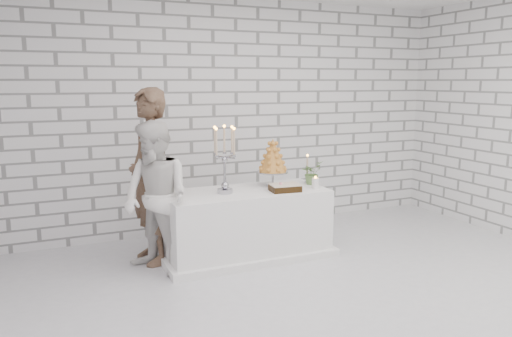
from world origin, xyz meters
name	(u,v)px	position (x,y,z in m)	size (l,w,h in m)	color
ground	(337,297)	(0.00, 0.00, 0.00)	(6.00, 5.00, 0.01)	silver
wall_back	(236,116)	(0.00, 2.50, 1.50)	(6.00, 0.01, 3.00)	white
cake_table	(246,223)	(-0.34, 1.37, 0.38)	(1.80, 0.80, 0.75)	white
groom	(150,177)	(-1.34, 1.61, 0.95)	(0.69, 0.45, 1.89)	#4C3424
bride	(156,198)	(-1.36, 1.26, 0.79)	(0.76, 0.59, 1.57)	white
candelabra	(225,159)	(-0.59, 1.35, 1.12)	(0.30, 0.30, 0.75)	#A2A3AD
croquembouche	(273,162)	(0.05, 1.48, 1.03)	(0.36, 0.36, 0.56)	#AE6C25
chocolate_cake	(285,188)	(0.05, 1.17, 0.79)	(0.32, 0.23, 0.08)	black
pillar_candle	(315,183)	(0.43, 1.16, 0.81)	(0.08, 0.08, 0.12)	white
extra_taper	(307,169)	(0.51, 1.49, 0.91)	(0.06, 0.06, 0.32)	#CEB394
flowers	(312,173)	(0.51, 1.39, 0.89)	(0.25, 0.21, 0.27)	#44733A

